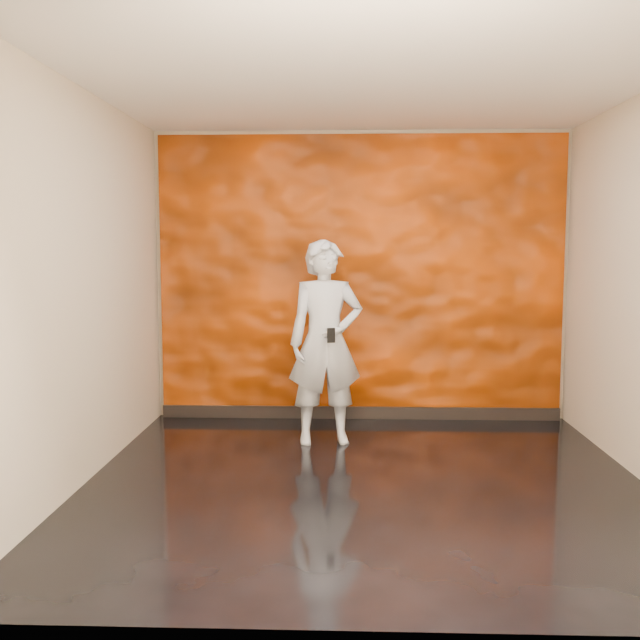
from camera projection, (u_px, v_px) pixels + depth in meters
The scene contains 5 objects.
room at pixel (366, 288), 4.97m from camera, with size 4.02×4.02×2.81m.
feature_wall at pixel (360, 278), 6.92m from camera, with size 3.90×0.06×2.75m, color #E74700.
baseboard at pixel (360, 413), 7.01m from camera, with size 3.90×0.04×0.12m, color black.
man at pixel (326, 342), 6.09m from camera, with size 0.64×0.42×1.75m, color #979DA6.
phone at pixel (331, 335), 5.82m from camera, with size 0.07×0.01×0.12m, color black.
Camera 1 is at (-0.14, -4.98, 1.68)m, focal length 40.00 mm.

